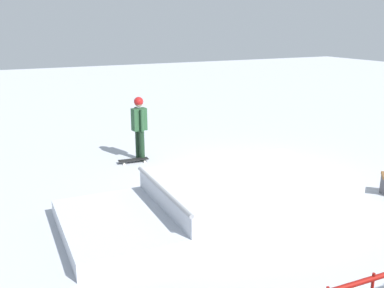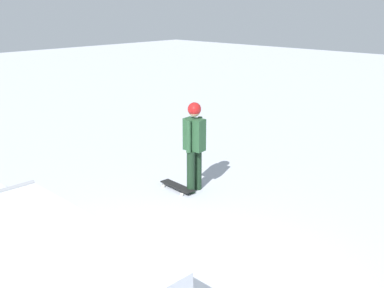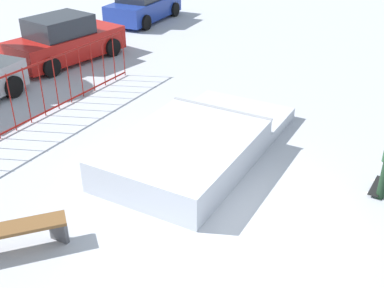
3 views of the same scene
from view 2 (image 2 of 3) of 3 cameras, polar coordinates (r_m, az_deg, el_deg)
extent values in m
cube|color=silver|center=(5.93, -22.43, -15.58)|extent=(3.68, 2.71, 0.70)
cylinder|color=black|center=(8.55, -0.15, -3.55)|extent=(0.15, 0.15, 0.82)
cylinder|color=black|center=(8.71, 0.72, -3.15)|extent=(0.15, 0.15, 0.82)
cube|color=#264C2D|center=(8.41, 0.30, 1.19)|extent=(0.40, 0.26, 0.60)
cylinder|color=#264C2D|center=(8.27, -0.43, 0.93)|extent=(0.09, 0.09, 0.60)
cylinder|color=#264C2D|center=(8.54, 1.00, 1.45)|extent=(0.09, 0.09, 0.60)
sphere|color=tan|center=(8.30, 0.30, 4.18)|extent=(0.22, 0.22, 0.22)
sphere|color=#A51919|center=(8.29, 0.30, 4.38)|extent=(0.25, 0.25, 0.25)
cube|color=black|center=(8.79, -1.89, -5.27)|extent=(0.81, 0.27, 0.02)
cylinder|color=silver|center=(8.94, -3.61, -5.26)|extent=(0.06, 0.03, 0.06)
cylinder|color=silver|center=(9.08, -2.47, -4.89)|extent=(0.06, 0.03, 0.06)
cylinder|color=silver|center=(8.54, -1.27, -6.33)|extent=(0.06, 0.03, 0.06)
cylinder|color=silver|center=(8.68, -0.11, -5.93)|extent=(0.06, 0.03, 0.06)
camera|label=1|loc=(10.61, -75.99, 5.30)|focal=41.17mm
camera|label=3|loc=(7.04, 75.54, 21.39)|focal=44.23mm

